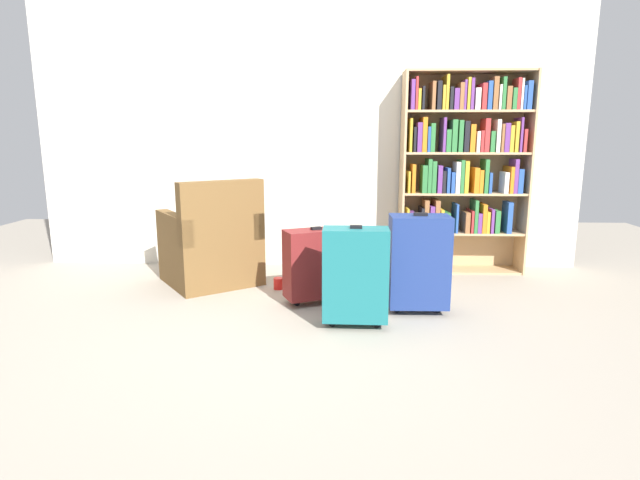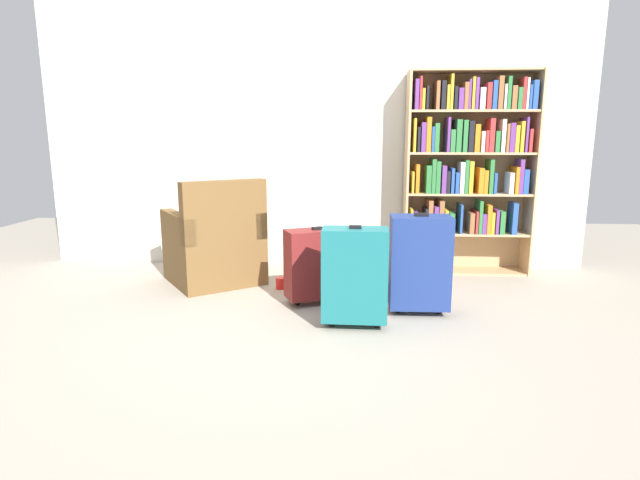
{
  "view_description": "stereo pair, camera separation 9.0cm",
  "coord_description": "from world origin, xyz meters",
  "px_view_note": "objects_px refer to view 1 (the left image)",
  "views": [
    {
      "loc": [
        0.3,
        -3.0,
        1.24
      ],
      "look_at": [
        0.17,
        0.38,
        0.55
      ],
      "focal_mm": 28.42,
      "sensor_mm": 36.0,
      "label": 1
    },
    {
      "loc": [
        0.39,
        -2.99,
        1.24
      ],
      "look_at": [
        0.17,
        0.38,
        0.55
      ],
      "focal_mm": 28.42,
      "sensor_mm": 36.0,
      "label": 2
    }
  ],
  "objects_px": {
    "armchair": "(212,247)",
    "suitcase_navy_blue": "(419,261)",
    "bookshelf": "(464,162)",
    "suitcase_teal": "(355,275)",
    "suitcase_dark_red": "(316,263)",
    "mug": "(279,283)"
  },
  "relations": [
    {
      "from": "armchair",
      "to": "suitcase_navy_blue",
      "type": "xyz_separation_m",
      "value": [
        1.65,
        -0.67,
        0.06
      ]
    },
    {
      "from": "bookshelf",
      "to": "suitcase_teal",
      "type": "bearing_deg",
      "value": -124.51
    },
    {
      "from": "suitcase_teal",
      "to": "armchair",
      "type": "bearing_deg",
      "value": 140.82
    },
    {
      "from": "bookshelf",
      "to": "suitcase_dark_red",
      "type": "relative_size",
      "value": 3.1
    },
    {
      "from": "mug",
      "to": "armchair",
      "type": "bearing_deg",
      "value": 165.14
    },
    {
      "from": "armchair",
      "to": "suitcase_dark_red",
      "type": "distance_m",
      "value": 1.04
    },
    {
      "from": "suitcase_teal",
      "to": "suitcase_dark_red",
      "type": "distance_m",
      "value": 0.56
    },
    {
      "from": "bookshelf",
      "to": "armchair",
      "type": "bearing_deg",
      "value": -167.18
    },
    {
      "from": "armchair",
      "to": "suitcase_dark_red",
      "type": "height_order",
      "value": "armchair"
    },
    {
      "from": "armchair",
      "to": "suitcase_teal",
      "type": "height_order",
      "value": "armchair"
    },
    {
      "from": "suitcase_navy_blue",
      "to": "suitcase_dark_red",
      "type": "distance_m",
      "value": 0.76
    },
    {
      "from": "armchair",
      "to": "suitcase_teal",
      "type": "bearing_deg",
      "value": -39.18
    },
    {
      "from": "suitcase_teal",
      "to": "mug",
      "type": "bearing_deg",
      "value": 126.59
    },
    {
      "from": "mug",
      "to": "suitcase_dark_red",
      "type": "xyz_separation_m",
      "value": [
        0.33,
        -0.33,
        0.26
      ]
    },
    {
      "from": "armchair",
      "to": "suitcase_dark_red",
      "type": "xyz_separation_m",
      "value": [
        0.91,
        -0.49,
        -0.01
      ]
    },
    {
      "from": "bookshelf",
      "to": "armchair",
      "type": "height_order",
      "value": "bookshelf"
    },
    {
      "from": "armchair",
      "to": "mug",
      "type": "distance_m",
      "value": 0.66
    },
    {
      "from": "bookshelf",
      "to": "mug",
      "type": "distance_m",
      "value": 2.0
    },
    {
      "from": "suitcase_teal",
      "to": "suitcase_dark_red",
      "type": "relative_size",
      "value": 1.17
    },
    {
      "from": "armchair",
      "to": "mug",
      "type": "bearing_deg",
      "value": -14.86
    },
    {
      "from": "mug",
      "to": "suitcase_dark_red",
      "type": "relative_size",
      "value": 0.21
    },
    {
      "from": "suitcase_teal",
      "to": "suitcase_navy_blue",
      "type": "distance_m",
      "value": 0.55
    }
  ]
}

